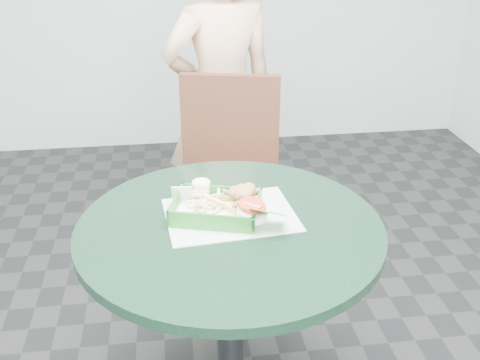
{
  "coord_description": "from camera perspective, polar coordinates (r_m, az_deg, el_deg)",
  "views": [
    {
      "loc": [
        -0.15,
        -1.35,
        1.58
      ],
      "look_at": [
        0.04,
        0.1,
        0.86
      ],
      "focal_mm": 42.0,
      "sensor_mm": 36.0,
      "label": 1
    }
  ],
  "objects": [
    {
      "name": "garnish_cup",
      "position": [
        1.6,
        1.82,
        -3.28
      ],
      "size": [
        0.12,
        0.12,
        0.05
      ],
      "rotation": [
        0.0,
        0.0,
        0.33
      ],
      "color": "white",
      "rests_on": "food_basket"
    },
    {
      "name": "crab_sandwich",
      "position": [
        1.65,
        -0.23,
        -1.86
      ],
      "size": [
        0.12,
        0.12,
        0.07
      ],
      "rotation": [
        0.0,
        0.0,
        0.35
      ],
      "color": "#F6CA63",
      "rests_on": "food_basket"
    },
    {
      "name": "sauce_ramekin",
      "position": [
        1.68,
        -4.83,
        -1.45
      ],
      "size": [
        0.06,
        0.06,
        0.03
      ],
      "rotation": [
        0.0,
        0.0,
        -0.18
      ],
      "color": "white",
      "rests_on": "food_basket"
    },
    {
      "name": "fries_pile",
      "position": [
        1.63,
        -3.69,
        -2.77
      ],
      "size": [
        0.13,
        0.14,
        0.04
      ],
      "primitive_type": null,
      "rotation": [
        0.0,
        0.0,
        -0.25
      ],
      "color": "beige",
      "rests_on": "food_basket"
    },
    {
      "name": "dining_chair",
      "position": [
        2.45,
        -0.67,
        1.0
      ],
      "size": [
        0.43,
        0.43,
        0.93
      ],
      "rotation": [
        0.0,
        0.0,
        -0.22
      ],
      "color": "#4F2D1F",
      "rests_on": "floor"
    },
    {
      "name": "placemat",
      "position": [
        1.63,
        -0.98,
        -4.17
      ],
      "size": [
        0.39,
        0.31,
        0.0
      ],
      "primitive_type": "cube",
      "rotation": [
        0.0,
        0.0,
        0.1
      ],
      "color": "#B1C6BE",
      "rests_on": "cafe_table"
    },
    {
      "name": "food_basket",
      "position": [
        1.62,
        -2.43,
        -3.76
      ],
      "size": [
        0.24,
        0.18,
        0.05
      ],
      "rotation": [
        0.0,
        0.0,
        -0.29
      ],
      "color": "#227924",
      "rests_on": "placemat"
    },
    {
      "name": "cafe_table",
      "position": [
        1.69,
        -0.99,
        -10.07
      ],
      "size": [
        0.87,
        0.87,
        0.75
      ],
      "color": "#323337",
      "rests_on": "floor"
    },
    {
      "name": "diner_person",
      "position": [
        2.62,
        -1.9,
        8.01
      ],
      "size": [
        0.63,
        0.5,
        1.52
      ],
      "primitive_type": "imported",
      "rotation": [
        0.0,
        0.0,
        3.41
      ],
      "color": "tan",
      "rests_on": "floor"
    }
  ]
}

